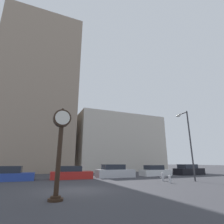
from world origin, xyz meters
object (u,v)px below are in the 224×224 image
car_blue (9,175)px  street_lamp_right (187,134)px  car_black (189,170)px  street_clock (60,140)px  car_red (71,173)px  fire_hydrant_near (163,177)px  car_silver (115,172)px  fire_hydrant_far (170,179)px  car_white (155,171)px

car_blue → street_lamp_right: (16.08, -6.88, 3.92)m
car_black → street_clock: bearing=-154.4°
street_lamp_right → car_red: bearing=147.1°
fire_hydrant_near → car_red: bearing=144.7°
car_blue → fire_hydrant_near: size_ratio=5.89×
car_blue → car_red: size_ratio=1.03×
car_red → street_clock: bearing=-100.4°
car_silver → fire_hydrant_far: bearing=-73.0°
car_red → car_silver: bearing=3.2°
car_blue → car_black: (22.57, -0.29, 0.04)m
fire_hydrant_near → fire_hydrant_far: fire_hydrant_near is taller
car_blue → car_white: 16.95m
fire_hydrant_near → fire_hydrant_far: bearing=-108.3°
fire_hydrant_near → fire_hydrant_far: (-0.54, -1.62, -0.06)m
car_white → car_red: bearing=-179.1°
street_clock → fire_hydrant_near: 11.86m
street_lamp_right → car_white: bearing=82.9°
street_clock → car_silver: bearing=54.1°
car_red → car_white: car_white is taller
street_clock → car_blue: (-3.23, 11.00, -2.22)m
car_silver → fire_hydrant_far: 7.35m
car_white → car_black: bearing=-3.5°
fire_hydrant_far → street_lamp_right: 5.17m
street_clock → street_lamp_right: size_ratio=0.66×
fire_hydrant_near → car_black: bearing=31.1°
car_silver → car_black: (11.60, 0.01, -0.02)m
car_blue → street_lamp_right: bearing=-21.1°
fire_hydrant_far → car_blue: bearing=150.6°
street_lamp_right → fire_hydrant_near: bearing=155.4°
street_clock → car_silver: size_ratio=0.99×
car_red → fire_hydrant_far: car_red is taller
street_clock → fire_hydrant_near: (10.35, 5.28, -2.39)m
fire_hydrant_far → car_red: bearing=135.3°
car_blue → car_red: bearing=-0.6°
car_black → fire_hydrant_near: car_black is taller
fire_hydrant_far → street_clock: bearing=-159.6°
car_blue → fire_hydrant_near: 14.73m
car_silver → street_lamp_right: street_lamp_right is taller
car_silver → fire_hydrant_near: car_silver is taller
street_lamp_right → car_blue: bearing=156.9°
car_red → car_white: bearing=4.9°
car_silver → fire_hydrant_far: car_silver is taller
car_red → car_white: 11.07m
street_clock → car_blue: 11.68m
street_clock → car_silver: (7.74, 10.71, -2.16)m
car_silver → fire_hydrant_near: 6.03m
street_clock → street_lamp_right: bearing=17.8°
car_red → car_blue: bearing=-179.2°
car_red → car_white: size_ratio=1.09×
car_blue → fire_hydrant_far: car_blue is taller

